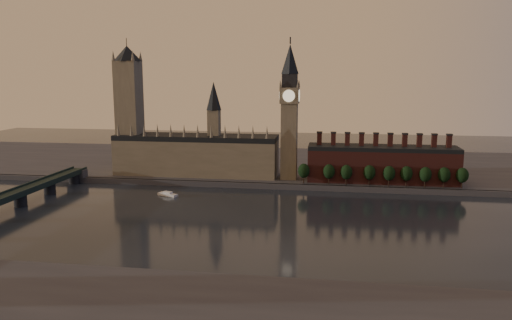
{
  "coord_description": "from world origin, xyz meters",
  "views": [
    {
      "loc": [
        42.38,
        -267.94,
        84.27
      ],
      "look_at": [
        -7.24,
        55.0,
        27.55
      ],
      "focal_mm": 35.0,
      "sensor_mm": 36.0,
      "label": 1
    }
  ],
  "objects_px": {
    "victoria_tower": "(129,105)",
    "westminster_bridge": "(0,203)",
    "big_ben": "(289,110)",
    "river_boat": "(168,194)"
  },
  "relations": [
    {
      "from": "victoria_tower",
      "to": "westminster_bridge",
      "type": "height_order",
      "value": "victoria_tower"
    },
    {
      "from": "victoria_tower",
      "to": "big_ben",
      "type": "distance_m",
      "value": 130.12
    },
    {
      "from": "big_ben",
      "to": "river_boat",
      "type": "height_order",
      "value": "big_ben"
    },
    {
      "from": "big_ben",
      "to": "westminster_bridge",
      "type": "xyz_separation_m",
      "value": [
        -165.0,
        -112.7,
        -49.39
      ]
    },
    {
      "from": "victoria_tower",
      "to": "river_boat",
      "type": "bearing_deg",
      "value": -48.95
    },
    {
      "from": "victoria_tower",
      "to": "river_boat",
      "type": "relative_size",
      "value": 6.89
    },
    {
      "from": "victoria_tower",
      "to": "big_ben",
      "type": "relative_size",
      "value": 1.01
    },
    {
      "from": "westminster_bridge",
      "to": "river_boat",
      "type": "relative_size",
      "value": 12.76
    },
    {
      "from": "westminster_bridge",
      "to": "victoria_tower",
      "type": "bearing_deg",
      "value": 73.44
    },
    {
      "from": "big_ben",
      "to": "westminster_bridge",
      "type": "relative_size",
      "value": 0.54
    }
  ]
}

